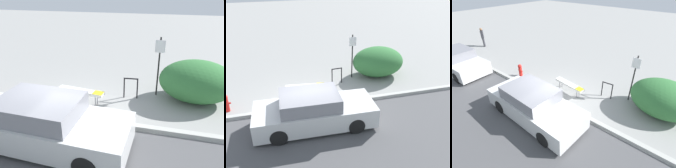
% 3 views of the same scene
% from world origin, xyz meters
% --- Properties ---
extents(ground_plane, '(60.00, 60.00, 0.00)m').
position_xyz_m(ground_plane, '(0.00, 0.00, 0.00)').
color(ground_plane, gray).
extents(curb, '(60.00, 0.20, 0.13)m').
position_xyz_m(curb, '(0.00, 0.00, 0.07)').
color(curb, '#A8A8A3').
rests_on(curb, ground_plane).
extents(bench, '(1.79, 0.53, 0.53)m').
position_xyz_m(bench, '(-0.04, 1.12, 0.46)').
color(bench, gray).
rests_on(bench, ground_plane).
extents(bike_rack, '(0.55, 0.10, 0.83)m').
position_xyz_m(bike_rack, '(1.66, 1.94, 0.50)').
color(bike_rack, black).
rests_on(bike_rack, ground_plane).
extents(sign_post, '(0.36, 0.08, 2.30)m').
position_xyz_m(sign_post, '(2.61, 2.43, 1.38)').
color(sign_post, black).
rests_on(sign_post, ground_plane).
extents(shrub_hedge, '(2.71, 2.13, 1.54)m').
position_xyz_m(shrub_hedge, '(4.02, 2.36, 0.77)').
color(shrub_hedge, '#337038').
rests_on(shrub_hedge, ground_plane).
extents(parked_car_near, '(4.45, 1.87, 1.37)m').
position_xyz_m(parked_car_near, '(-0.07, -1.26, 0.63)').
color(parked_car_near, black).
rests_on(parked_car_near, ground_plane).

